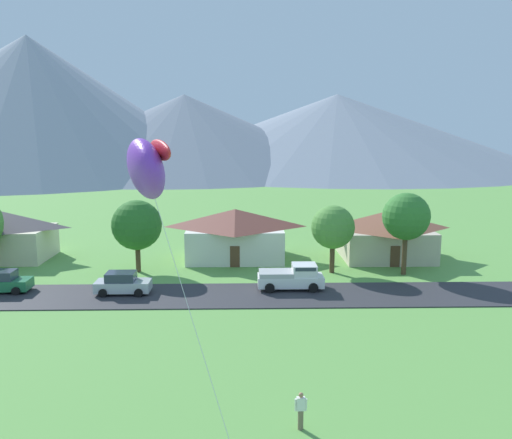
% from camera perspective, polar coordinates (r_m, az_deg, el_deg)
% --- Properties ---
extents(road_strip, '(160.00, 6.09, 0.08)m').
position_cam_1_polar(road_strip, '(40.46, -1.53, -8.29)').
color(road_strip, '#2D2D33').
rests_on(road_strip, ground).
extents(mountain_west_ridge, '(121.57, 121.57, 39.67)m').
position_cam_1_polar(mountain_west_ridge, '(171.01, -23.42, 11.45)').
color(mountain_west_ridge, gray).
rests_on(mountain_west_ridge, ground).
extents(mountain_east_ridge, '(135.16, 135.16, 24.25)m').
position_cam_1_polar(mountain_east_ridge, '(180.19, 8.81, 9.55)').
color(mountain_east_ridge, gray).
rests_on(mountain_east_ridge, ground).
extents(mountain_central_ridge, '(108.85, 108.85, 23.27)m').
position_cam_1_polar(mountain_central_ridge, '(165.64, -7.77, 9.39)').
color(mountain_central_ridge, slate).
rests_on(mountain_central_ridge, ground).
extents(house_leftmost, '(9.18, 7.99, 4.64)m').
position_cam_1_polar(house_leftmost, '(53.25, 13.93, -1.53)').
color(house_leftmost, beige).
rests_on(house_leftmost, ground).
extents(house_left_center, '(9.90, 6.48, 4.83)m').
position_cam_1_polar(house_left_center, '(56.77, -26.13, -1.46)').
color(house_left_center, beige).
rests_on(house_left_center, ground).
extents(house_right_center, '(10.03, 7.40, 4.93)m').
position_cam_1_polar(house_right_center, '(51.37, -2.27, -1.48)').
color(house_right_center, silver).
rests_on(house_right_center, ground).
extents(tree_near_left, '(4.11, 4.11, 7.24)m').
position_cam_1_polar(tree_near_left, '(46.96, 16.10, 0.29)').
color(tree_near_left, '#4C3823').
rests_on(tree_near_left, ground).
extents(tree_center, '(3.85, 3.85, 6.07)m').
position_cam_1_polar(tree_center, '(46.37, 8.41, -0.84)').
color(tree_center, '#4C3823').
rests_on(tree_center, ground).
extents(tree_right_of_center, '(4.44, 4.44, 6.49)m').
position_cam_1_polar(tree_right_of_center, '(47.32, -12.91, -0.60)').
color(tree_right_of_center, '#4C3823').
rests_on(tree_right_of_center, ground).
extents(parked_car_green_west_end, '(4.24, 2.15, 1.68)m').
position_cam_1_polar(parked_car_green_west_end, '(45.54, -26.01, -6.15)').
color(parked_car_green_west_end, '#237042').
rests_on(parked_car_green_west_end, road_strip).
extents(parked_car_silver_mid_west, '(4.20, 2.08, 1.68)m').
position_cam_1_polar(parked_car_silver_mid_west, '(41.88, -14.38, -6.79)').
color(parked_car_silver_mid_west, '#B7BCC1').
rests_on(parked_car_silver_mid_west, road_strip).
extents(pickup_truck_white_east_side, '(5.21, 2.34, 1.99)m').
position_cam_1_polar(pickup_truck_white_east_side, '(41.76, 3.99, -6.27)').
color(pickup_truck_white_east_side, white).
rests_on(pickup_truck_white_east_side, road_strip).
extents(kite_flyer_with_kite, '(5.48, 7.78, 12.41)m').
position_cam_1_polar(kite_flyer_with_kite, '(20.41, -11.77, 5.38)').
color(kite_flyer_with_kite, '#70604C').
rests_on(kite_flyer_with_kite, ground).
extents(watcher_person, '(0.56, 0.24, 1.68)m').
position_cam_1_polar(watcher_person, '(23.59, 4.92, -20.05)').
color(watcher_person, '#70604C').
rests_on(watcher_person, ground).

